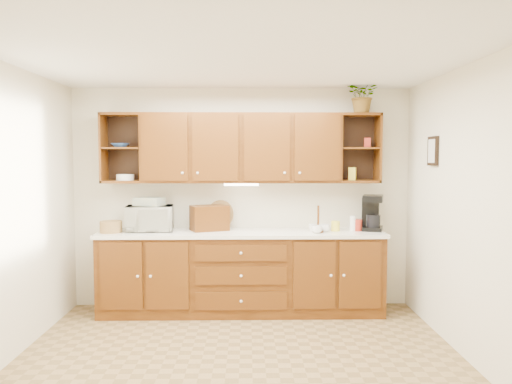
{
  "coord_description": "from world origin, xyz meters",
  "views": [
    {
      "loc": [
        0.07,
        -4.21,
        1.79
      ],
      "look_at": [
        0.16,
        1.15,
        1.41
      ],
      "focal_mm": 35.0,
      "sensor_mm": 36.0,
      "label": 1
    }
  ],
  "objects_px": {
    "bread_box": "(209,218)",
    "potted_plant": "(363,95)",
    "microwave": "(150,218)",
    "coffee_maker": "(372,213)"
  },
  "relations": [
    {
      "from": "microwave",
      "to": "coffee_maker",
      "type": "xyz_separation_m",
      "value": [
        2.58,
        0.02,
        0.05
      ]
    },
    {
      "from": "coffee_maker",
      "to": "potted_plant",
      "type": "distance_m",
      "value": 1.36
    },
    {
      "from": "microwave",
      "to": "potted_plant",
      "type": "distance_m",
      "value": 2.83
    },
    {
      "from": "microwave",
      "to": "bread_box",
      "type": "distance_m",
      "value": 0.69
    },
    {
      "from": "bread_box",
      "to": "coffee_maker",
      "type": "bearing_deg",
      "value": -20.92
    },
    {
      "from": "coffee_maker",
      "to": "potted_plant",
      "type": "bearing_deg",
      "value": -165.36
    },
    {
      "from": "bread_box",
      "to": "coffee_maker",
      "type": "relative_size",
      "value": 1.01
    },
    {
      "from": "potted_plant",
      "to": "bread_box",
      "type": "bearing_deg",
      "value": -179.97
    },
    {
      "from": "bread_box",
      "to": "potted_plant",
      "type": "height_order",
      "value": "potted_plant"
    },
    {
      "from": "coffee_maker",
      "to": "bread_box",
      "type": "bearing_deg",
      "value": -162.46
    }
  ]
}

